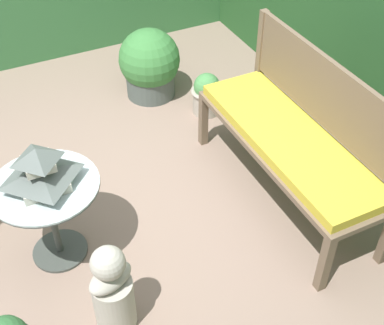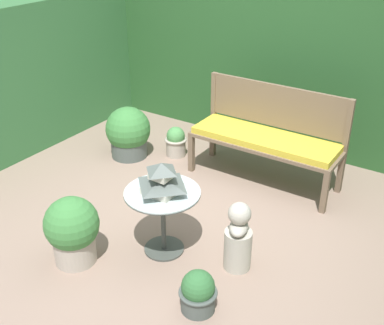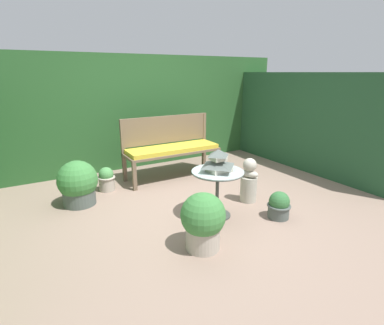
{
  "view_description": "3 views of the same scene",
  "coord_description": "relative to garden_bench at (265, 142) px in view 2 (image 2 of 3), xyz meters",
  "views": [
    {
      "loc": [
        2.47,
        -0.83,
        2.82
      ],
      "look_at": [
        0.24,
        0.27,
        0.64
      ],
      "focal_mm": 50.0,
      "sensor_mm": 36.0,
      "label": 1
    },
    {
      "loc": [
        2.16,
        -3.41,
        2.78
      ],
      "look_at": [
        -0.13,
        0.07,
        0.56
      ],
      "focal_mm": 45.0,
      "sensor_mm": 36.0,
      "label": 2
    },
    {
      "loc": [
        -2.08,
        -3.53,
        1.81
      ],
      "look_at": [
        0.19,
        0.34,
        0.46
      ],
      "focal_mm": 28.0,
      "sensor_mm": 36.0,
      "label": 3
    }
  ],
  "objects": [
    {
      "name": "garden_bust",
      "position": [
        0.48,
        -1.48,
        -0.19
      ],
      "size": [
        0.24,
        0.31,
        0.65
      ],
      "rotation": [
        0.0,
        0.0,
        -1.21
      ],
      "color": "#B7B2A3",
      "rests_on": "ground"
    },
    {
      "name": "potted_plant_hedge_corner",
      "position": [
        -0.76,
        -2.18,
        -0.17
      ],
      "size": [
        0.48,
        0.48,
        0.63
      ],
      "color": "#ADA393",
      "rests_on": "ground"
    },
    {
      "name": "ground",
      "position": [
        -0.2,
        -1.03,
        -0.49
      ],
      "size": [
        30.0,
        30.0,
        0.0
      ],
      "primitive_type": "plane",
      "color": "gray"
    },
    {
      "name": "foliage_hedge_back",
      "position": [
        -0.2,
        1.45,
        0.58
      ],
      "size": [
        6.4,
        1.02,
        2.14
      ],
      "primitive_type": "cube",
      "color": "#285628",
      "rests_on": "ground"
    },
    {
      "name": "potted_plant_bench_left",
      "position": [
        -1.67,
        -0.35,
        -0.18
      ],
      "size": [
        0.55,
        0.55,
        0.64
      ],
      "color": "#4C5651",
      "rests_on": "ground"
    },
    {
      "name": "pagoda_birdhouse",
      "position": [
        -0.19,
        -1.63,
        0.25
      ],
      "size": [
        0.37,
        0.37,
        0.28
      ],
      "color": "beige",
      "rests_on": "patio_table"
    },
    {
      "name": "garden_bench",
      "position": [
        0.0,
        0.0,
        0.0
      ],
      "size": [
        1.68,
        0.55,
        0.57
      ],
      "color": "brown",
      "rests_on": "ground"
    },
    {
      "name": "foliage_hedge_left",
      "position": [
        -3.05,
        -0.85,
        0.42
      ],
      "size": [
        0.7,
        3.57,
        1.82
      ],
      "primitive_type": "cube",
      "color": "#38703D",
      "rests_on": "ground"
    },
    {
      "name": "bench_backrest",
      "position": [
        0.0,
        0.25,
        0.28
      ],
      "size": [
        1.68,
        0.06,
        1.07
      ],
      "color": "brown",
      "rests_on": "ground"
    },
    {
      "name": "patio_table",
      "position": [
        -0.19,
        -1.63,
        -0.0
      ],
      "size": [
        0.67,
        0.67,
        0.62
      ],
      "color": "#424742",
      "rests_on": "ground"
    },
    {
      "name": "potted_plant_table_far",
      "position": [
        -1.19,
        -0.01,
        -0.3
      ],
      "size": [
        0.28,
        0.28,
        0.38
      ],
      "color": "#ADA393",
      "rests_on": "ground"
    },
    {
      "name": "potted_plant_table_near",
      "position": [
        0.47,
        -2.09,
        -0.32
      ],
      "size": [
        0.3,
        0.3,
        0.36
      ],
      "color": "#4C5651",
      "rests_on": "ground"
    }
  ]
}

